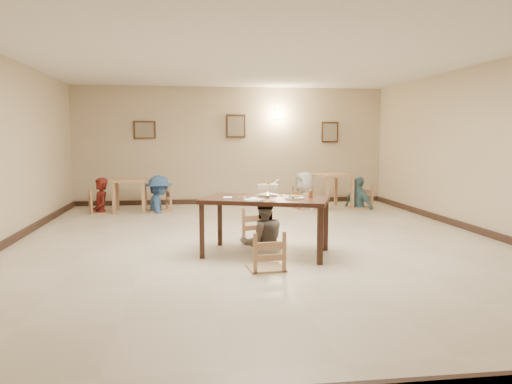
{
  "coord_description": "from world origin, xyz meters",
  "views": [
    {
      "loc": [
        -1.14,
        -7.91,
        1.69
      ],
      "look_at": [
        -0.09,
        -0.27,
        0.86
      ],
      "focal_mm": 35.0,
      "sensor_mm": 36.0,
      "label": 1
    }
  ],
  "objects": [
    {
      "name": "bg_diner_d",
      "position": [
        2.99,
        3.7,
        0.77
      ],
      "size": [
        0.72,
        0.98,
        1.54
      ],
      "primitive_type": "imported",
      "rotation": [
        0.0,
        0.0,
        2.01
      ],
      "color": "slate",
      "rests_on": "floor"
    },
    {
      "name": "floor",
      "position": [
        0.0,
        0.0,
        0.0
      ],
      "size": [
        10.0,
        10.0,
        0.0
      ],
      "primitive_type": "plane",
      "color": "beige",
      "rests_on": "ground"
    },
    {
      "name": "bg_chair_rr",
      "position": [
        2.99,
        3.7,
        0.54
      ],
      "size": [
        0.51,
        0.51,
        1.09
      ],
      "rotation": [
        0.0,
        0.0,
        -1.22
      ],
      "color": "tan",
      "rests_on": "floor"
    },
    {
      "name": "main_diner",
      "position": [
        0.05,
        -0.07,
        0.78
      ],
      "size": [
        0.82,
        0.67,
        1.56
      ],
      "primitive_type": "imported",
      "rotation": [
        0.0,
        0.0,
        3.25
      ],
      "color": "gray",
      "rests_on": "floor"
    },
    {
      "name": "picture_a",
      "position": [
        -2.2,
        4.96,
        1.9
      ],
      "size": [
        0.55,
        0.04,
        0.45
      ],
      "color": "#372213",
      "rests_on": "wall_back"
    },
    {
      "name": "curry_warmer",
      "position": [
        0.0,
        -0.82,
        0.99
      ],
      "size": [
        0.34,
        0.3,
        0.27
      ],
      "color": "silver",
      "rests_on": "main_table"
    },
    {
      "name": "napkin_cutlery",
      "position": [
        -0.58,
        -0.91,
        0.85
      ],
      "size": [
        0.16,
        0.24,
        0.03
      ],
      "color": "white",
      "rests_on": "main_table"
    },
    {
      "name": "wall_right",
      "position": [
        4.0,
        0.0,
        1.5
      ],
      "size": [
        0.0,
        10.0,
        10.0
      ],
      "primitive_type": "plane",
      "rotation": [
        1.57,
        0.0,
        -1.57
      ],
      "color": "#C2AD8E",
      "rests_on": "floor"
    },
    {
      "name": "bg_chair_rl",
      "position": [
        1.65,
        3.8,
        0.51
      ],
      "size": [
        0.48,
        0.48,
        1.02
      ],
      "rotation": [
        0.0,
        0.0,
        1.81
      ],
      "color": "tan",
      "rests_on": "floor"
    },
    {
      "name": "wall_front",
      "position": [
        0.0,
        -5.0,
        1.5
      ],
      "size": [
        10.0,
        0.0,
        10.0
      ],
      "primitive_type": "plane",
      "rotation": [
        -1.57,
        0.0,
        0.0
      ],
      "color": "#C2AD8E",
      "rests_on": "floor"
    },
    {
      "name": "wall_back",
      "position": [
        0.0,
        5.0,
        1.5
      ],
      "size": [
        10.0,
        0.0,
        10.0
      ],
      "primitive_type": "plane",
      "rotation": [
        1.57,
        0.0,
        0.0
      ],
      "color": "#C2AD8E",
      "rests_on": "floor"
    },
    {
      "name": "fried_plate",
      "position": [
        0.36,
        -1.05,
        0.85
      ],
      "size": [
        0.28,
        0.28,
        0.06
      ],
      "color": "white",
      "rests_on": "main_table"
    },
    {
      "name": "bg_table_left",
      "position": [
        -2.46,
        3.77,
        0.63
      ],
      "size": [
        0.78,
        0.78,
        0.76
      ],
      "rotation": [
        0.0,
        0.0,
        0.02
      ],
      "color": "#B17D55",
      "rests_on": "floor"
    },
    {
      "name": "picture_c",
      "position": [
        2.6,
        4.96,
        1.85
      ],
      "size": [
        0.45,
        0.04,
        0.55
      ],
      "color": "#372213",
      "rests_on": "wall_back"
    },
    {
      "name": "bg_diner_c",
      "position": [
        1.65,
        3.8,
        0.88
      ],
      "size": [
        0.8,
        0.99,
        1.76
      ],
      "primitive_type": "imported",
      "rotation": [
        0.0,
        0.0,
        5.02
      ],
      "color": "silver",
      "rests_on": "floor"
    },
    {
      "name": "rice_plate_near",
      "position": [
        -0.25,
        -1.16,
        0.85
      ],
      "size": [
        0.27,
        0.27,
        0.06
      ],
      "color": "white",
      "rests_on": "main_table"
    },
    {
      "name": "baseboard_back",
      "position": [
        0.0,
        4.97,
        0.06
      ],
      "size": [
        8.0,
        0.06,
        0.12
      ],
      "primitive_type": "cube",
      "color": "black",
      "rests_on": "floor"
    },
    {
      "name": "ceiling",
      "position": [
        0.0,
        0.0,
        3.0
      ],
      "size": [
        10.0,
        10.0,
        0.0
      ],
      "primitive_type": "plane",
      "color": "silver",
      "rests_on": "wall_back"
    },
    {
      "name": "wall_sconce",
      "position": [
        1.2,
        4.96,
        2.3
      ],
      "size": [
        0.16,
        0.05,
        0.22
      ],
      "primitive_type": "cube",
      "color": "#FFD88C",
      "rests_on": "wall_back"
    },
    {
      "name": "chair_near",
      "position": [
        -0.15,
        -1.65,
        0.48
      ],
      "size": [
        0.46,
        0.46,
        0.97
      ],
      "rotation": [
        0.0,
        0.0,
        3.23
      ],
      "color": "tan",
      "rests_on": "floor"
    },
    {
      "name": "bg_diner_b",
      "position": [
        -1.81,
        3.77,
        0.84
      ],
      "size": [
        0.86,
        1.2,
        1.67
      ],
      "primitive_type": "imported",
      "rotation": [
        0.0,
        0.0,
        1.81
      ],
      "color": "#345D96",
      "rests_on": "floor"
    },
    {
      "name": "bg_table_right",
      "position": [
        2.32,
        3.77,
        0.69
      ],
      "size": [
        1.03,
        1.03,
        0.83
      ],
      "rotation": [
        0.0,
        0.0,
        0.29
      ],
      "color": "#B17D55",
      "rests_on": "floor"
    },
    {
      "name": "drink_glass",
      "position": [
        0.61,
        -0.95,
        0.9
      ],
      "size": [
        0.07,
        0.07,
        0.13
      ],
      "color": "white",
      "rests_on": "main_table"
    },
    {
      "name": "baseboard_right",
      "position": [
        3.97,
        0.0,
        0.06
      ],
      "size": [
        0.06,
        10.0,
        0.12
      ],
      "primitive_type": "cube",
      "color": "black",
      "rests_on": "floor"
    },
    {
      "name": "bg_chair_ll",
      "position": [
        -3.12,
        3.72,
        0.51
      ],
      "size": [
        0.48,
        0.48,
        1.02
      ],
      "rotation": [
        0.0,
        0.0,
        1.85
      ],
      "color": "tan",
      "rests_on": "floor"
    },
    {
      "name": "bg_diner_a",
      "position": [
        -3.12,
        3.72,
        0.8
      ],
      "size": [
        0.57,
        0.68,
        1.61
      ],
      "primitive_type": "imported",
      "rotation": [
        0.0,
        0.0,
        5.08
      ],
      "color": "#571712",
      "rests_on": "floor"
    },
    {
      "name": "main_table",
      "position": [
        -0.02,
        -0.83,
        0.75
      ],
      "size": [
        2.02,
        1.56,
        0.83
      ],
      "rotation": [
        0.0,
        0.0,
        -0.36
      ],
      "color": "#371F16",
      "rests_on": "floor"
    },
    {
      "name": "baseboard_left",
      "position": [
        -3.97,
        0.0,
        0.06
      ],
      "size": [
        0.06,
        10.0,
        0.12
      ],
      "primitive_type": "cube",
      "color": "black",
      "rests_on": "floor"
    },
    {
      "name": "bg_chair_lr",
      "position": [
        -1.81,
        3.77,
        0.54
      ],
      "size": [
        0.51,
        0.51,
        1.08
      ],
      "rotation": [
        0.0,
        0.0,
        -1.33
      ],
      "color": "tan",
      "rests_on": "floor"
    },
    {
      "name": "picture_b",
      "position": [
        0.1,
        4.96,
        2.0
      ],
      "size": [
        0.5,
        0.04,
        0.6
      ],
      "color": "#372213",
      "rests_on": "wall_back"
    },
    {
      "name": "rice_plate_far",
      "position": [
        0.05,
        -0.59,
        0.85
      ],
      "size": [
        0.29,
        0.29,
        0.07
      ],
      "color": "white",
      "rests_on": "main_table"
    },
    {
      "name": "chair_far",
      "position": [
        0.0,
        0.0,
        0.51
      ],
      "size": [
        0.48,
        0.48,
        1.02
      ],
      "rotation": [
        0.0,
        0.0,
        0.24
      ],
      "color": "tan",
      "rests_on": "floor"
    },
    {
      "name": "chili_dish",
      "position": [
        -0.37,
        -0.79,
        0.84
      ],
      "size": [
        0.11,
        0.11,
        0.02
      ],
      "color": "white",
      "rests_on": "main_table"
    }
  ]
}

